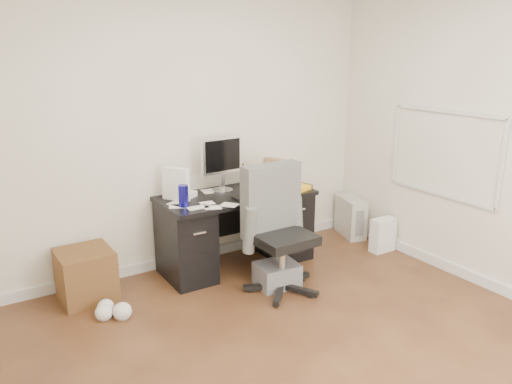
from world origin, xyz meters
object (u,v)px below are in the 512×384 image
(pc_tower, at_px, (351,217))
(wicker_basket, at_px, (86,275))
(lcd_monitor, at_px, (222,164))
(keyboard, at_px, (251,196))
(office_chair, at_px, (283,231))
(desk, at_px, (236,228))

(pc_tower, bearing_deg, wicker_basket, -164.95)
(lcd_monitor, xyz_separation_m, wicker_basket, (-1.39, -0.07, -0.81))
(keyboard, bearing_deg, office_chair, -94.62)
(desk, bearing_deg, wicker_basket, 177.06)
(keyboard, xyz_separation_m, pc_tower, (1.47, 0.19, -0.53))
(keyboard, distance_m, wicker_basket, 1.65)
(pc_tower, distance_m, wicker_basket, 3.01)
(lcd_monitor, height_order, pc_tower, lcd_monitor)
(keyboard, distance_m, pc_tower, 1.58)
(lcd_monitor, distance_m, keyboard, 0.43)
(lcd_monitor, distance_m, office_chair, 0.97)
(lcd_monitor, bearing_deg, keyboard, -67.89)
(keyboard, bearing_deg, pc_tower, 3.37)
(lcd_monitor, bearing_deg, office_chair, -84.05)
(office_chair, bearing_deg, lcd_monitor, 98.56)
(lcd_monitor, xyz_separation_m, keyboard, (0.15, -0.31, -0.27))
(keyboard, bearing_deg, desk, 110.24)
(desk, distance_m, wicker_basket, 1.48)
(desk, xyz_separation_m, keyboard, (0.07, -0.17, 0.36))
(lcd_monitor, bearing_deg, desk, -66.06)
(lcd_monitor, distance_m, pc_tower, 1.82)
(office_chair, height_order, pc_tower, office_chair)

